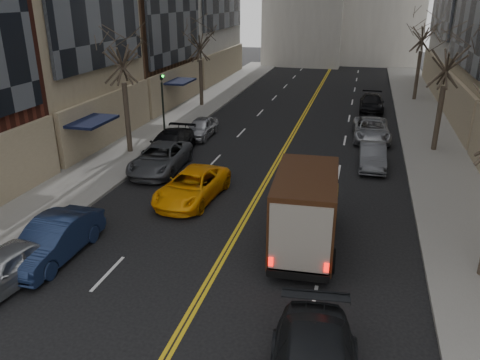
# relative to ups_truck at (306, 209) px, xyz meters

# --- Properties ---
(sidewalk_left) EXTENTS (4.00, 66.00, 0.15)m
(sidewalk_left) POSITION_rel_ups_truck_xyz_m (-11.73, 15.46, -1.49)
(sidewalk_left) COLOR slate
(sidewalk_left) RESTS_ON ground
(sidewalk_right) EXTENTS (4.00, 66.00, 0.15)m
(sidewalk_right) POSITION_rel_ups_truck_xyz_m (6.27, 15.46, -1.49)
(sidewalk_right) COLOR slate
(sidewalk_right) RESTS_ON ground
(tree_lf_mid) EXTENTS (3.20, 3.20, 8.91)m
(tree_lf_mid) POSITION_rel_ups_truck_xyz_m (-11.53, 8.46, 5.04)
(tree_lf_mid) COLOR #382D23
(tree_lf_mid) RESTS_ON sidewalk_left
(tree_lf_far) EXTENTS (3.20, 3.20, 8.12)m
(tree_lf_far) POSITION_rel_ups_truck_xyz_m (-11.53, 21.46, 4.46)
(tree_lf_far) COLOR #382D23
(tree_lf_far) RESTS_ON sidewalk_left
(tree_rt_mid) EXTENTS (3.20, 3.20, 8.32)m
(tree_rt_mid) POSITION_rel_ups_truck_xyz_m (6.07, 13.46, 4.61)
(tree_rt_mid) COLOR #382D23
(tree_rt_mid) RESTS_ON sidewalk_right
(tree_rt_far) EXTENTS (3.20, 3.20, 9.11)m
(tree_rt_far) POSITION_rel_ups_truck_xyz_m (6.07, 28.46, 5.18)
(tree_rt_far) COLOR #382D23
(tree_rt_far) RESTS_ON sidewalk_right
(traffic_signal) EXTENTS (0.29, 0.26, 4.70)m
(traffic_signal) POSITION_rel_ups_truck_xyz_m (-10.13, 10.46, 1.26)
(traffic_signal) COLOR black
(traffic_signal) RESTS_ON sidewalk_left
(ups_truck) EXTENTS (2.58, 5.77, 3.10)m
(ups_truck) POSITION_rel_ups_truck_xyz_m (0.00, 0.00, 0.00)
(ups_truck) COLOR black
(ups_truck) RESTS_ON ground
(taxi) EXTENTS (2.65, 5.01, 1.34)m
(taxi) POSITION_rel_ups_truck_xyz_m (-5.58, 3.04, -0.89)
(taxi) COLOR #FCA10A
(taxi) RESTS_ON ground
(pedestrian) EXTENTS (0.59, 0.71, 1.68)m
(pedestrian) POSITION_rel_ups_truck_xyz_m (-1.32, 5.21, -0.72)
(pedestrian) COLOR black
(pedestrian) RESTS_ON ground
(parked_lf_a) EXTENTS (2.11, 4.13, 1.34)m
(parked_lf_a) POSITION_rel_ups_truck_xyz_m (-9.03, -5.07, -0.89)
(parked_lf_a) COLOR #B3B6BB
(parked_lf_a) RESTS_ON ground
(parked_lf_b) EXTENTS (1.58, 4.47, 1.47)m
(parked_lf_b) POSITION_rel_ups_truck_xyz_m (-8.57, -3.07, -0.83)
(parked_lf_b) COLOR #131F3D
(parked_lf_b) RESTS_ON ground
(parked_lf_c) EXTENTS (2.61, 5.19, 1.41)m
(parked_lf_c) POSITION_rel_ups_truck_xyz_m (-8.56, 6.24, -0.86)
(parked_lf_c) COLOR #46484E
(parked_lf_c) RESTS_ON ground
(parked_lf_d) EXTENTS (2.15, 4.99, 1.43)m
(parked_lf_d) POSITION_rel_ups_truck_xyz_m (-9.03, 8.59, -0.84)
(parked_lf_d) COLOR black
(parked_lf_d) RESTS_ON ground
(parked_lf_e) EXTENTS (1.57, 3.81, 1.29)m
(parked_lf_e) POSITION_rel_ups_truck_xyz_m (-8.55, 12.78, -0.92)
(parked_lf_e) COLOR #AEB0B6
(parked_lf_e) RESTS_ON ground
(parked_rt_a) EXTENTS (1.47, 3.97, 1.30)m
(parked_rt_a) POSITION_rel_ups_truck_xyz_m (2.45, 9.69, -0.91)
(parked_rt_a) COLOR #46484D
(parked_rt_a) RESTS_ON ground
(parked_rt_b) EXTENTS (2.54, 5.05, 1.37)m
(parked_rt_b) POSITION_rel_ups_truck_xyz_m (2.37, 15.04, -0.88)
(parked_rt_b) COLOR #9EA0A6
(parked_rt_b) RESTS_ON ground
(parked_rt_c) EXTENTS (1.93, 4.66, 1.35)m
(parked_rt_c) POSITION_rel_ups_truck_xyz_m (2.37, 23.20, -0.89)
(parked_rt_c) COLOR black
(parked_rt_c) RESTS_ON ground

